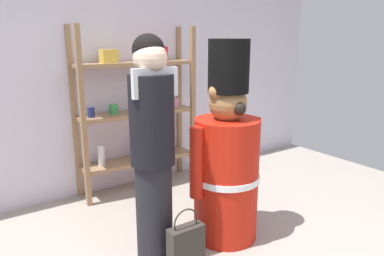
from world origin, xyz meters
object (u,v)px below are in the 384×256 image
object	(u,v)px
teddy_bear_guard	(226,161)
person_shopper	(152,146)
merchandise_shelf	(137,109)
shopping_bag	(186,248)

from	to	relation	value
teddy_bear_guard	person_shopper	world-z (taller)	person_shopper
merchandise_shelf	person_shopper	xyz separation A→B (m)	(-0.53, -1.34, 0.00)
shopping_bag	person_shopper	bearing A→B (deg)	113.29
teddy_bear_guard	shopping_bag	bearing A→B (deg)	-157.94
person_shopper	shopping_bag	size ratio (longest dim) A/B	3.43
merchandise_shelf	person_shopper	size ratio (longest dim) A/B	1.06
merchandise_shelf	teddy_bear_guard	bearing A→B (deg)	-84.48
merchandise_shelf	shopping_bag	bearing A→B (deg)	-104.49
shopping_bag	teddy_bear_guard	bearing A→B (deg)	22.06
person_shopper	shopping_bag	world-z (taller)	person_shopper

